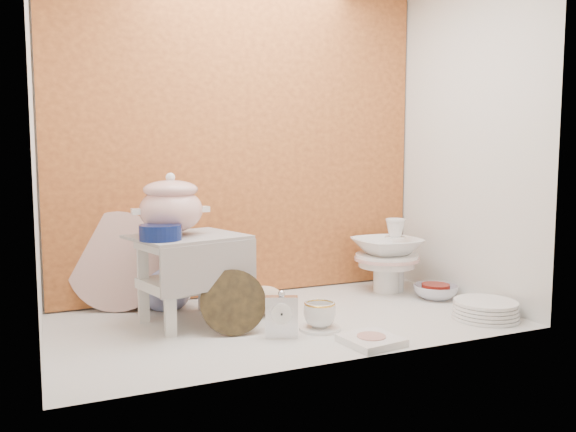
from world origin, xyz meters
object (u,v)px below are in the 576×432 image
step_stool (188,279)px  plush_pig (264,300)px  blue_white_vase (166,281)px  gold_rim_teacup (320,314)px  crystal_bowl (436,292)px  soup_tureen (171,204)px  dinner_plate_stack (485,309)px  floral_platter (117,261)px  mantel_clock (282,314)px  porcelain_tower (387,255)px

step_stool → plush_pig: size_ratio=1.85×
blue_white_vase → gold_rim_teacup: (0.47, -0.54, -0.06)m
blue_white_vase → crystal_bowl: size_ratio=1.19×
soup_tureen → crystal_bowl: (1.20, -0.12, -0.44)m
gold_rim_teacup → crystal_bowl: gold_rim_teacup is taller
plush_pig → dinner_plate_stack: size_ratio=0.82×
dinner_plate_stack → soup_tureen: bearing=158.5°
soup_tureen → blue_white_vase: (0.02, 0.21, -0.35)m
plush_pig → dinner_plate_stack: 0.91m
floral_platter → soup_tureen: bearing=-56.3°
step_stool → mantel_clock: (0.27, -0.33, -0.09)m
crystal_bowl → plush_pig: bearing=175.7°
blue_white_vase → floral_platter: bearing=164.6°
soup_tureen → dinner_plate_stack: 1.34m
plush_pig → dinner_plate_stack: plush_pig is taller
floral_platter → mantel_clock: bearing=-51.2°
mantel_clock → gold_rim_teacup: (0.17, 0.03, -0.03)m
step_stool → blue_white_vase: bearing=83.6°
plush_pig → dinner_plate_stack: bearing=-32.9°
blue_white_vase → mantel_clock: (0.30, -0.57, -0.03)m
plush_pig → gold_rim_teacup: bearing=-72.0°
soup_tureen → plush_pig: (0.37, -0.05, -0.41)m
blue_white_vase → dinner_plate_stack: size_ratio=0.90×
step_stool → plush_pig: (0.31, -0.03, -0.11)m
dinner_plate_stack → porcelain_tower: porcelain_tower is taller
step_stool → soup_tureen: bearing=138.9°
floral_platter → porcelain_tower: bearing=-8.3°
porcelain_tower → crystal_bowl: bearing=-56.0°
soup_tureen → mantel_clock: soup_tureen is taller
step_stool → crystal_bowl: size_ratio=2.01×
crystal_bowl → soup_tureen: bearing=174.5°
dinner_plate_stack → porcelain_tower: 0.58m
mantel_clock → dinner_plate_stack: (0.86, -0.11, -0.05)m
porcelain_tower → soup_tureen: bearing=-175.3°
crystal_bowl → porcelain_tower: porcelain_tower is taller
dinner_plate_stack → plush_pig: bearing=153.1°
floral_platter → dinner_plate_stack: floral_platter is taller
step_stool → gold_rim_teacup: (0.43, -0.30, -0.12)m
step_stool → gold_rim_teacup: bearing=-50.3°
mantel_clock → floral_platter: bearing=151.3°
blue_white_vase → plush_pig: bearing=-37.4°
blue_white_vase → soup_tureen: bearing=-94.5°
step_stool → blue_white_vase: step_stool is taller
mantel_clock → dinner_plate_stack: mantel_clock is taller
step_stool → plush_pig: step_stool is taller
step_stool → blue_white_vase: (-0.04, 0.24, -0.05)m
soup_tureen → gold_rim_teacup: soup_tureen is taller
gold_rim_teacup → porcelain_tower: size_ratio=0.34×
floral_platter → step_stool: bearing=-51.5°
floral_platter → gold_rim_teacup: size_ratio=3.49×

